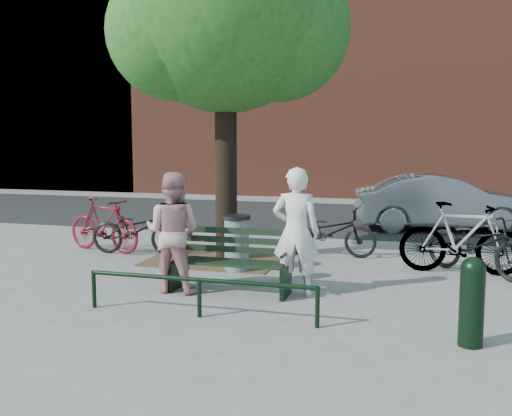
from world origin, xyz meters
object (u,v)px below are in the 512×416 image
(litter_bin, at_px, (237,243))
(person_left, at_px, (296,232))
(person_right, at_px, (173,232))
(park_bench, at_px, (231,259))
(bollard, at_px, (472,299))
(bicycle_c, at_px, (330,232))
(parked_car, at_px, (442,203))

(litter_bin, bearing_deg, person_left, -43.81)
(person_right, relative_size, litter_bin, 1.85)
(person_left, xyz_separation_m, person_right, (-1.78, -0.29, -0.04))
(park_bench, bearing_deg, litter_bin, 104.34)
(bollard, bearing_deg, park_bench, 156.07)
(person_right, bearing_deg, bicycle_c, -119.69)
(park_bench, distance_m, person_right, 0.95)
(bollard, bearing_deg, parked_car, 90.13)
(person_right, bearing_deg, park_bench, -165.27)
(bollard, xyz_separation_m, parked_car, (-0.02, 8.24, 0.16))
(park_bench, height_order, person_right, person_right)
(person_left, xyz_separation_m, bicycle_c, (0.05, 2.89, -0.45))
(litter_bin, bearing_deg, bollard, -37.61)
(park_bench, height_order, person_left, person_left)
(person_left, distance_m, bicycle_c, 2.93)
(person_left, distance_m, parked_car, 7.12)
(park_bench, distance_m, parked_car, 7.53)
(park_bench, relative_size, bicycle_c, 0.98)
(litter_bin, relative_size, parked_car, 0.23)
(bicycle_c, relative_size, parked_car, 0.43)
(park_bench, xyz_separation_m, person_left, (0.95, 0.07, 0.44))
(person_right, xyz_separation_m, bicycle_c, (1.83, 3.17, -0.41))
(person_left, bearing_deg, parked_car, -113.09)
(park_bench, xyz_separation_m, bollard, (3.20, -1.42, 0.05))
(person_left, distance_m, litter_bin, 1.83)
(bollard, relative_size, litter_bin, 1.03)
(person_right, height_order, bicycle_c, person_right)
(person_right, bearing_deg, litter_bin, -107.89)
(litter_bin, bearing_deg, parked_car, 57.54)
(litter_bin, bearing_deg, bicycle_c, 51.25)
(litter_bin, distance_m, bicycle_c, 2.13)
(park_bench, bearing_deg, bollard, -23.93)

